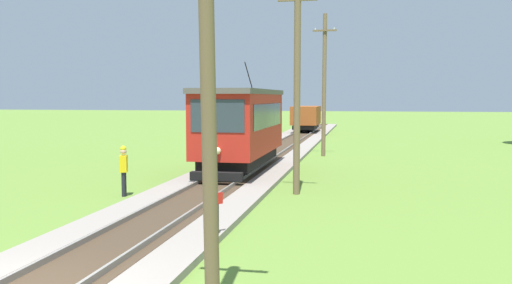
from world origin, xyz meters
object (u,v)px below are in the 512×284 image
utility_pole_mid (324,83)px  track_worker (124,168)px  freight_car (306,118)px  trackside_signal_marker (218,214)px  utility_pole_foreground (208,93)px  utility_pole_near_tram (297,82)px  red_tram (241,126)px

utility_pole_mid → track_worker: (-5.89, -14.73, -3.30)m
freight_car → track_worker: (-2.81, -33.84, -0.57)m
utility_pole_mid → trackside_signal_marker: bearing=-93.1°
utility_pole_foreground → trackside_signal_marker: size_ratio=5.83×
utility_pole_near_tram → track_worker: size_ratio=4.38×
red_tram → track_worker: bearing=-114.5°
red_tram → freight_car: red_tram is taller
utility_pole_foreground → utility_pole_mid: 24.31m
utility_pole_near_tram → trackside_signal_marker: (-1.08, -6.75, -3.34)m
track_worker → red_tram: bearing=-132.1°
utility_pole_mid → track_worker: bearing=-111.8°
trackside_signal_marker → track_worker: track_worker is taller
utility_pole_near_tram → utility_pole_mid: utility_pole_mid is taller
freight_car → trackside_signal_marker: freight_car is taller
utility_pole_mid → track_worker: 16.21m
freight_car → utility_pole_foreground: utility_pole_foreground is taller
utility_pole_near_tram → track_worker: 6.82m
utility_pole_foreground → track_worker: bearing=121.6°
utility_pole_near_tram → freight_car: bearing=95.5°
track_worker → utility_pole_mid: bearing=-129.4°
utility_pole_foreground → trackside_signal_marker: 5.39m
freight_car → utility_pole_near_tram: 32.46m
red_tram → track_worker: 6.89m
red_tram → track_worker: red_tram is taller
utility_pole_foreground → trackside_signal_marker: utility_pole_foreground is taller
track_worker → freight_car: bearing=-112.3°
utility_pole_foreground → utility_pole_near_tram: utility_pole_near_tram is taller
utility_pole_foreground → track_worker: utility_pole_foreground is taller
freight_car → utility_pole_mid: size_ratio=0.62×
utility_pole_near_tram → trackside_signal_marker: 7.60m
track_worker → utility_pole_foreground: bearing=104.1°
utility_pole_near_tram → track_worker: (-5.89, -1.62, -3.02)m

